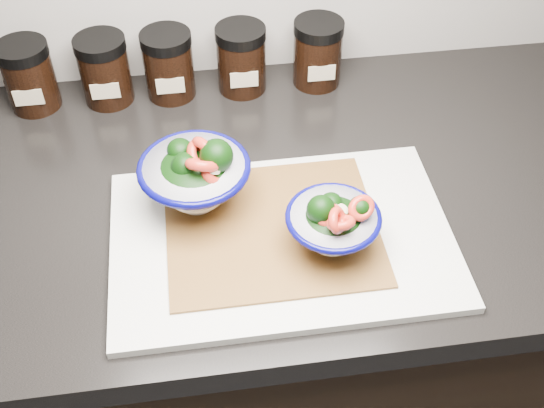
{
  "coord_description": "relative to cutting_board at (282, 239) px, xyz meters",
  "views": [
    {
      "loc": [
        0.08,
        0.74,
        1.58
      ],
      "look_at": [
        0.16,
        1.35,
        0.96
      ],
      "focal_mm": 45.0,
      "sensor_mm": 36.0,
      "label": 1
    }
  ],
  "objects": [
    {
      "name": "countertop",
      "position": [
        -0.18,
        0.11,
        -0.03
      ],
      "size": [
        3.5,
        0.6,
        0.04
      ],
      "primitive_type": "cube",
      "color": "black",
      "rests_on": "cabinet"
    },
    {
      "name": "cabinet",
      "position": [
        -0.18,
        0.11,
        -0.48
      ],
      "size": [
        3.43,
        0.58,
        0.86
      ],
      "primitive_type": "cube",
      "color": "black",
      "rests_on": "ground"
    },
    {
      "name": "bowl_right",
      "position": [
        0.06,
        -0.03,
        0.05
      ],
      "size": [
        0.12,
        0.12,
        0.1
      ],
      "rotation": [
        0.0,
        0.0,
        0.28
      ],
      "color": "white",
      "rests_on": "bamboo_mat"
    },
    {
      "name": "spice_jar_b",
      "position": [
        -0.23,
        0.35,
        0.05
      ],
      "size": [
        0.08,
        0.08,
        0.11
      ],
      "color": "black",
      "rests_on": "countertop"
    },
    {
      "name": "bowl_left",
      "position": [
        -0.11,
        0.08,
        0.06
      ],
      "size": [
        0.15,
        0.15,
        0.12
      ],
      "rotation": [
        0.0,
        0.0,
        -0.14
      ],
      "color": "white",
      "rests_on": "bamboo_mat"
    },
    {
      "name": "spice_jar_c",
      "position": [
        -0.13,
        0.35,
        0.05
      ],
      "size": [
        0.08,
        0.08,
        0.11
      ],
      "color": "black",
      "rests_on": "countertop"
    },
    {
      "name": "spice_jar_e",
      "position": [
        0.11,
        0.35,
        0.05
      ],
      "size": [
        0.08,
        0.08,
        0.11
      ],
      "color": "black",
      "rests_on": "countertop"
    },
    {
      "name": "spice_jar_d",
      "position": [
        -0.01,
        0.35,
        0.05
      ],
      "size": [
        0.08,
        0.08,
        0.11
      ],
      "color": "black",
      "rests_on": "countertop"
    },
    {
      "name": "bamboo_mat",
      "position": [
        -0.01,
        0.01,
        0.01
      ],
      "size": [
        0.28,
        0.24,
        0.0
      ],
      "primitive_type": "cube",
      "color": "olive",
      "rests_on": "cutting_board"
    },
    {
      "name": "spice_jar_a",
      "position": [
        -0.35,
        0.35,
        0.05
      ],
      "size": [
        0.08,
        0.08,
        0.11
      ],
      "color": "black",
      "rests_on": "countertop"
    },
    {
      "name": "cutting_board",
      "position": [
        0.0,
        0.0,
        0.0
      ],
      "size": [
        0.45,
        0.3,
        0.01
      ],
      "primitive_type": "cube",
      "color": "silver",
      "rests_on": "countertop"
    }
  ]
}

